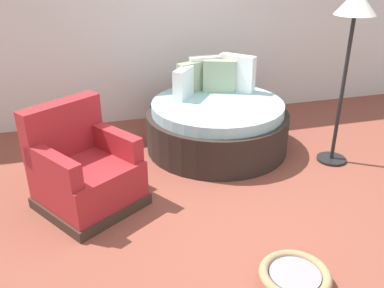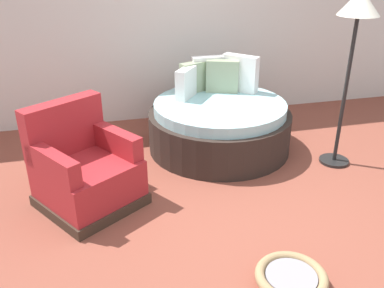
% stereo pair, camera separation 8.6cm
% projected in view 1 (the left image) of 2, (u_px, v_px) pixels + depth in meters
% --- Properties ---
extents(ground_plane, '(8.00, 8.00, 0.02)m').
position_uv_depth(ground_plane, '(236.00, 215.00, 3.77)').
color(ground_plane, brown).
extents(back_wall, '(8.00, 0.12, 2.99)m').
position_uv_depth(back_wall, '(169.00, 5.00, 5.34)').
color(back_wall, silver).
rests_on(back_wall, ground_plane).
extents(round_daybed, '(1.64, 1.64, 1.01)m').
position_uv_depth(round_daybed, '(217.00, 123.00, 4.90)').
color(round_daybed, '#2D231E').
rests_on(round_daybed, ground_plane).
extents(red_armchair, '(1.10, 1.10, 0.94)m').
position_uv_depth(red_armchair, '(84.00, 172.00, 3.79)').
color(red_armchair, '#38281E').
rests_on(red_armchair, ground_plane).
extents(pet_basket, '(0.51, 0.51, 0.13)m').
position_uv_depth(pet_basket, '(295.00, 278.00, 2.95)').
color(pet_basket, '#9E7F56').
rests_on(pet_basket, ground_plane).
extents(floor_lamp, '(0.40, 0.40, 1.82)m').
position_uv_depth(floor_lamp, '(354.00, 20.00, 4.05)').
color(floor_lamp, black).
rests_on(floor_lamp, ground_plane).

